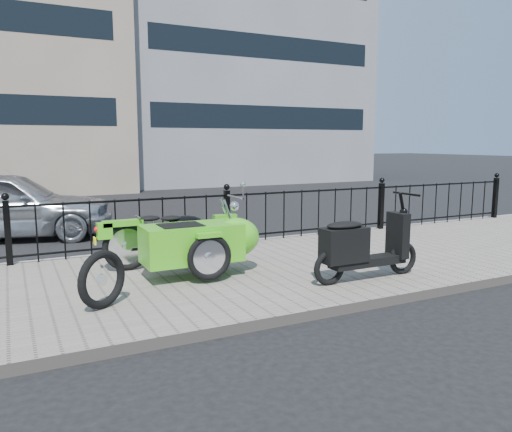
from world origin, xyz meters
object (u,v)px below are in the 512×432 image
scooter (361,247)px  spare_tire (102,279)px  sedan_car (6,205)px  motorcycle_sidecar (201,240)px

scooter → spare_tire: (-3.23, 0.36, -0.12)m
scooter → sedan_car: size_ratio=0.41×
motorcycle_sidecar → spare_tire: (-1.47, -0.91, -0.15)m
spare_tire → scooter: bearing=-6.5°
spare_tire → sedan_car: 5.65m
motorcycle_sidecar → sedan_car: size_ratio=0.56×
scooter → sedan_car: (-4.14, 5.94, 0.13)m
motorcycle_sidecar → scooter: size_ratio=1.36×
scooter → motorcycle_sidecar: bearing=144.0°
scooter → spare_tire: 3.25m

